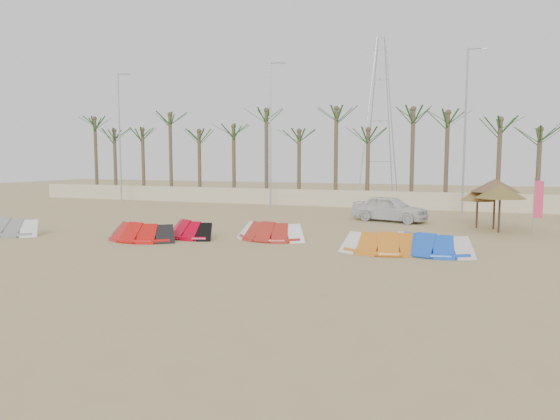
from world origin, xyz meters
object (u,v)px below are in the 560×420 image
at_px(kite_blue, 428,243).
at_px(car, 390,209).
at_px(kite_red_mid, 192,228).
at_px(kite_orange, 388,241).
at_px(parasol_mid, 500,191).
at_px(parasol_right, 495,185).
at_px(kite_grey, 16,225).
at_px(parasol_left, 478,194).
at_px(kite_red_right, 272,230).
at_px(kite_red_left, 144,230).

distance_m(kite_blue, car, 10.20).
relative_size(kite_red_mid, kite_orange, 0.91).
relative_size(parasol_mid, parasol_right, 0.91).
relative_size(kite_grey, parasol_left, 1.59).
relative_size(kite_red_right, parasol_left, 1.52).
bearing_deg(kite_red_mid, kite_red_right, 10.51).
xyz_separation_m(kite_red_left, kite_red_mid, (1.65, 1.43, -0.00)).
bearing_deg(kite_red_right, kite_red_mid, -169.49).
bearing_deg(kite_red_right, kite_blue, -8.71).
xyz_separation_m(kite_red_left, parasol_left, (14.41, 9.47, 1.40)).
bearing_deg(parasol_left, kite_red_left, -146.69).
relative_size(kite_blue, car, 0.81).
bearing_deg(kite_red_right, kite_orange, -13.20).
xyz_separation_m(kite_grey, parasol_right, (22.28, 10.02, 1.90)).
height_order(kite_red_left, parasol_mid, parasol_mid).
distance_m(kite_red_right, kite_orange, 5.63).
bearing_deg(kite_grey, car, 34.82).
relative_size(kite_red_mid, kite_blue, 0.93).
relative_size(kite_red_mid, kite_red_right, 1.01).
bearing_deg(kite_orange, kite_blue, 7.97).
relative_size(parasol_mid, car, 0.55).
distance_m(kite_red_left, car, 14.50).
height_order(kite_red_right, kite_blue, same).
relative_size(kite_red_left, kite_red_right, 1.10).
distance_m(kite_red_mid, kite_orange, 9.33).
xyz_separation_m(kite_red_mid, kite_orange, (9.31, -0.58, 0.00)).
xyz_separation_m(parasol_left, parasol_mid, (1.01, -1.41, 0.26)).
relative_size(kite_red_left, parasol_right, 1.36).
relative_size(kite_red_right, car, 0.74).
xyz_separation_m(kite_red_left, parasol_mid, (15.42, 8.06, 1.66)).
relative_size(kite_blue, parasol_mid, 1.48).
relative_size(kite_orange, kite_blue, 1.03).
relative_size(kite_red_left, car, 0.81).
height_order(kite_red_right, kite_orange, same).
distance_m(kite_red_right, kite_blue, 7.09).
distance_m(kite_red_right, car, 9.64).
height_order(kite_red_left, kite_blue, same).
bearing_deg(kite_red_mid, parasol_right, 30.03).
xyz_separation_m(kite_orange, parasol_left, (3.44, 8.61, 1.40)).
xyz_separation_m(kite_blue, parasol_mid, (2.93, 6.99, 1.66)).
distance_m(kite_blue, parasol_mid, 7.76).
distance_m(kite_red_mid, parasol_right, 15.81).
distance_m(kite_orange, parasol_left, 9.38).
bearing_deg(kite_red_left, parasol_right, 31.35).
bearing_deg(parasol_mid, kite_red_left, -152.40).
distance_m(kite_grey, kite_red_mid, 8.95).
height_order(parasol_mid, parasol_right, parasol_right).
xyz_separation_m(kite_red_left, kite_orange, (10.97, 0.86, -0.00)).
distance_m(parasol_right, car, 6.05).
bearing_deg(kite_red_mid, car, 49.79).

